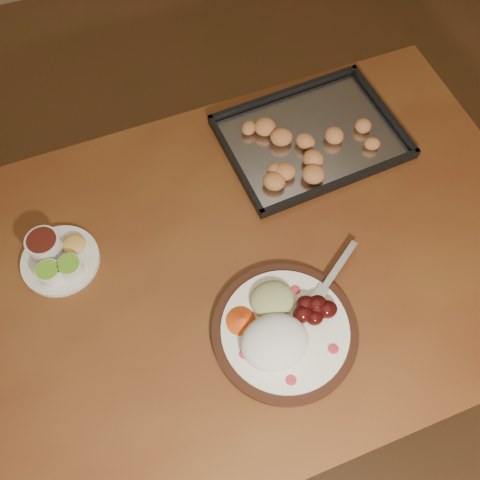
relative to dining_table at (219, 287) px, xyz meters
name	(u,v)px	position (x,y,z in m)	size (l,w,h in m)	color
ground	(182,351)	(-0.13, 0.09, -0.65)	(4.00, 4.00, 0.00)	brown
dining_table	(219,287)	(0.00, 0.00, 0.00)	(1.53, 0.96, 0.75)	brown
dinner_plate	(282,330)	(0.08, -0.18, 0.12)	(0.37, 0.30, 0.07)	black
condiment_saucer	(56,257)	(-0.32, 0.13, 0.12)	(0.17, 0.17, 0.06)	silver
baking_tray	(311,137)	(0.33, 0.26, 0.11)	(0.45, 0.35, 0.04)	black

